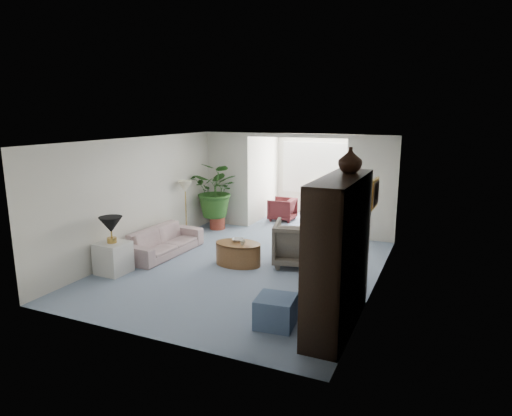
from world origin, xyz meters
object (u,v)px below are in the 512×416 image
at_px(floor_lamp, 185,187).
at_px(ottoman, 276,311).
at_px(coffee_cup, 243,243).
at_px(sofa, 164,241).
at_px(table_lamp, 111,225).
at_px(coffee_bowl, 238,240).
at_px(entertainment_cabinet, 338,254).
at_px(side_table_dark, 336,250).
at_px(sunroom_chair_maroon, 282,209).
at_px(end_table, 113,258).
at_px(cabinet_urn, 350,160).
at_px(plant_pot, 217,223).
at_px(wingback_chair, 299,243).
at_px(sunroom_chair_blue, 334,214).
at_px(coffee_table, 238,254).
at_px(framed_picture, 375,193).
at_px(sunroom_table, 315,207).

relative_size(floor_lamp, ottoman, 0.67).
relative_size(floor_lamp, coffee_cup, 3.59).
bearing_deg(sofa, table_lamp, 173.82).
height_order(coffee_bowl, entertainment_cabinet, entertainment_cabinet).
bearing_deg(side_table_dark, sunroom_chair_maroon, 126.91).
xyz_separation_m(end_table, cabinet_urn, (4.40, 0.12, 2.04)).
bearing_deg(plant_pot, end_table, -93.54).
height_order(wingback_chair, side_table_dark, wingback_chair).
bearing_deg(table_lamp, sunroom_chair_blue, 60.64).
bearing_deg(sunroom_chair_blue, wingback_chair, -179.14).
height_order(sofa, coffee_table, sofa).
height_order(framed_picture, plant_pot, framed_picture).
height_order(wingback_chair, plant_pot, wingback_chair).
distance_m(entertainment_cabinet, ottoman, 1.22).
bearing_deg(end_table, plant_pot, 86.46).
relative_size(sofa, coffee_table, 2.07).
distance_m(table_lamp, entertainment_cabinet, 4.42).
bearing_deg(coffee_bowl, cabinet_urn, -28.99).
height_order(coffee_cup, sunroom_table, sunroom_table).
bearing_deg(coffee_bowl, ottoman, -52.79).
distance_m(floor_lamp, sunroom_chair_maroon, 3.12).
xyz_separation_m(floor_lamp, plant_pot, (0.35, 0.95, -1.09)).
relative_size(wingback_chair, sunroom_chair_maroon, 1.39).
height_order(coffee_cup, wingback_chair, wingback_chair).
bearing_deg(entertainment_cabinet, cabinet_urn, 90.00).
xyz_separation_m(coffee_table, sunroom_table, (0.25, 4.62, 0.07)).
bearing_deg(floor_lamp, side_table_dark, -8.19).
bearing_deg(sunroom_chair_blue, framed_picture, -159.13).
bearing_deg(ottoman, wingback_chair, 101.53).
relative_size(sofa, sunroom_table, 3.34).
bearing_deg(sunroom_chair_maroon, entertainment_cabinet, 26.44).
bearing_deg(side_table_dark, sofa, -166.94).
bearing_deg(coffee_cup, coffee_bowl, 135.00).
bearing_deg(ottoman, framed_picture, 61.16).
xyz_separation_m(table_lamp, wingback_chair, (3.07, 1.88, -0.50)).
bearing_deg(wingback_chair, sofa, -3.23).
distance_m(coffee_table, entertainment_cabinet, 3.13).
distance_m(framed_picture, table_lamp, 4.82).
bearing_deg(plant_pot, framed_picture, -30.29).
bearing_deg(coffee_bowl, end_table, -141.98).
bearing_deg(coffee_cup, sunroom_chair_blue, 77.93).
height_order(table_lamp, sunroom_chair_blue, table_lamp).
bearing_deg(cabinet_urn, sofa, 163.64).
relative_size(framed_picture, coffee_table, 0.53).
distance_m(end_table, sunroom_chair_blue, 6.04).
bearing_deg(entertainment_cabinet, coffee_table, 143.89).
distance_m(table_lamp, floor_lamp, 2.76).
bearing_deg(wingback_chair, framed_picture, 140.23).
xyz_separation_m(wingback_chair, ottoman, (0.53, -2.62, -0.23)).
xyz_separation_m(framed_picture, entertainment_cabinet, (-0.23, -1.50, -0.62)).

